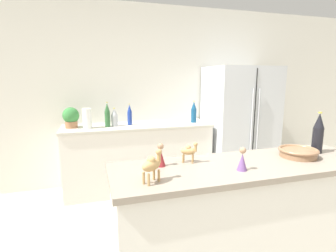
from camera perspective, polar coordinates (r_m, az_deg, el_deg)
name	(u,v)px	position (r m, az deg, el deg)	size (l,w,h in m)	color
wall_back	(151,95)	(3.91, -3.67, 6.70)	(8.00, 0.06, 2.55)	silver
back_counter	(138,156)	(3.69, -6.46, -6.59)	(1.99, 0.63, 0.90)	silver
refrigerator	(239,124)	(4.06, 15.22, 0.37)	(0.95, 0.76, 1.69)	silver
bar_counter	(243,234)	(1.96, 16.01, -21.70)	(1.73, 0.53, 1.00)	silver
potted_plant	(71,117)	(3.53, -20.37, 1.85)	(0.20, 0.20, 0.26)	#9E6B47
paper_towel_roll	(87,118)	(3.44, -17.21, 1.60)	(0.11, 0.11, 0.25)	white
back_bottle_0	(114,118)	(3.50, -11.58, 1.82)	(0.08, 0.08, 0.24)	#B2B7BC
back_bottle_1	(107,115)	(3.47, -13.07, 2.34)	(0.07, 0.07, 0.32)	#2D6033
back_bottle_2	(130,115)	(3.57, -8.36, 2.43)	(0.06, 0.06, 0.29)	navy
back_bottle_3	(194,112)	(3.74, 5.63, 3.01)	(0.08, 0.08, 0.31)	navy
wine_bottle	(318,134)	(2.16, 29.86, -1.43)	(0.07, 0.07, 0.30)	black
fruit_bowl	(298,152)	(2.01, 26.48, -5.14)	(0.26, 0.26, 0.06)	#8C6647
camel_figurine	(152,164)	(1.36, -3.51, -8.31)	(0.13, 0.11, 0.17)	tan
camel_figurine_second	(189,151)	(1.67, 4.55, -5.35)	(0.11, 0.09, 0.14)	tan
wise_man_figurine_crimson	(161,156)	(1.61, -1.64, -6.59)	(0.06, 0.06, 0.15)	maroon
wise_man_figurine_purple	(242,160)	(1.60, 15.87, -7.22)	(0.06, 0.06, 0.14)	#6B4784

